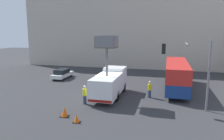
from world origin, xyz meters
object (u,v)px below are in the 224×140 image
at_px(parked_car_curbside, 62,74).
at_px(utility_truck, 110,82).
at_px(city_bus, 177,73).
at_px(road_worker_near_truck, 85,95).
at_px(road_worker_directing, 150,89).
at_px(traffic_cone_near_truck, 77,119).
at_px(traffic_cone_mid_road, 65,112).
at_px(traffic_light_pole, 192,63).

bearing_deg(parked_car_curbside, utility_truck, -38.01).
xyz_separation_m(city_bus, parked_car_curbside, (-16.04, 2.15, -1.20)).
xyz_separation_m(road_worker_near_truck, road_worker_directing, (5.80, 3.62, -0.03)).
height_order(traffic_cone_near_truck, traffic_cone_mid_road, traffic_cone_mid_road).
xyz_separation_m(utility_truck, traffic_cone_mid_road, (-2.17, -6.20, -1.24)).
height_order(utility_truck, road_worker_near_truck, utility_truck).
xyz_separation_m(traffic_light_pole, road_worker_near_truck, (-9.52, -0.93, -3.23)).
bearing_deg(city_bus, road_worker_near_truck, 148.95).
bearing_deg(utility_truck, traffic_cone_near_truck, -96.03).
relative_size(road_worker_near_truck, traffic_cone_near_truck, 2.94).
bearing_deg(road_worker_directing, utility_truck, 86.08).
xyz_separation_m(city_bus, traffic_cone_near_truck, (-7.62, -12.06, -1.62)).
distance_m(road_worker_near_truck, traffic_cone_near_truck, 4.32).
xyz_separation_m(utility_truck, parked_car_curbside, (-9.16, 7.16, -0.90)).
xyz_separation_m(traffic_light_pole, road_worker_directing, (-3.72, 2.69, -3.26)).
xyz_separation_m(road_worker_directing, traffic_cone_mid_road, (-6.26, -6.93, -0.52)).
relative_size(traffic_cone_mid_road, parked_car_curbside, 0.18).
distance_m(utility_truck, traffic_cone_near_truck, 7.21).
xyz_separation_m(utility_truck, road_worker_near_truck, (-1.71, -2.89, -0.69)).
xyz_separation_m(utility_truck, city_bus, (6.87, 5.01, 0.30)).
height_order(road_worker_near_truck, road_worker_directing, road_worker_near_truck).
distance_m(traffic_light_pole, road_worker_near_truck, 10.10).
height_order(traffic_light_pole, traffic_cone_mid_road, traffic_light_pole).
xyz_separation_m(traffic_cone_mid_road, parked_car_curbside, (-6.99, 13.36, 0.35)).
xyz_separation_m(traffic_light_pole, traffic_cone_mid_road, (-9.98, -4.24, -3.78)).
bearing_deg(traffic_cone_near_truck, traffic_cone_mid_road, 149.07).
bearing_deg(traffic_light_pole, road_worker_near_truck, -174.42).
bearing_deg(traffic_light_pole, city_bus, 97.67).
bearing_deg(road_worker_near_truck, parked_car_curbside, -15.13).
bearing_deg(utility_truck, traffic_light_pole, -14.06).
bearing_deg(road_worker_directing, traffic_cone_mid_road, 123.87).
height_order(traffic_cone_near_truck, parked_car_curbside, parked_car_curbside).
relative_size(utility_truck, road_worker_near_truck, 3.81).
xyz_separation_m(utility_truck, traffic_cone_near_truck, (-0.74, -7.05, -1.32)).
distance_m(utility_truck, traffic_light_pole, 8.44).
relative_size(utility_truck, city_bus, 0.63).
xyz_separation_m(road_worker_near_truck, traffic_cone_near_truck, (0.97, -4.17, -0.63)).
bearing_deg(traffic_cone_mid_road, utility_truck, 70.72).
distance_m(city_bus, road_worker_near_truck, 11.71).
distance_m(utility_truck, traffic_cone_mid_road, 6.69).
xyz_separation_m(road_worker_near_truck, traffic_cone_mid_road, (-0.46, -3.31, -0.55)).
height_order(utility_truck, road_worker_directing, utility_truck).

